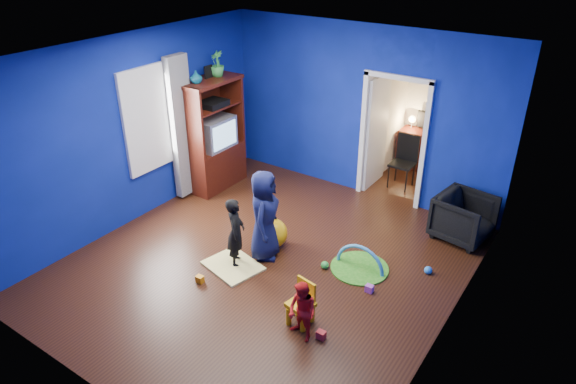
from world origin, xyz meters
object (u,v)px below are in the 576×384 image
Objects in this scene: toddler_red at (302,312)px; crt_tv at (215,133)px; armchair at (464,218)px; folding_chair at (402,163)px; vase at (196,77)px; study_desk at (422,150)px; kid_chair at (301,306)px; play_mat at (359,268)px; child_black at (236,232)px; child_navy at (264,215)px; tv_armoire at (213,134)px; hopper_ball at (272,233)px.

toddler_red is 1.08× the size of crt_tv.
folding_chair is at bearing 61.78° from armchair.
vase is (-3.42, 2.13, 1.69)m from toddler_red.
toddler_red is at bearing -35.67° from crt_tv.
study_desk is at bearing 90.00° from folding_chair.
toddler_red reaches higher than kid_chair.
crt_tv is at bearing -135.04° from study_desk.
kid_chair is 0.62× the size of play_mat.
crt_tv is 0.87× the size of play_mat.
play_mat is at bearing -81.47° from study_desk.
study_desk is (-0.60, 5.20, -0.00)m from toddler_red.
folding_chair is (-0.60, 4.24, 0.08)m from toddler_red.
vase is 3.98m from play_mat.
child_navy is at bearing -61.58° from child_black.
folding_chair reaches higher than kid_chair.
toddler_red is 0.39× the size of tv_armoire.
child_navy reaches higher than study_desk.
hopper_ball is at bearing -105.21° from folding_chair.
folding_chair is at bearing 33.16° from crt_tv.
play_mat is (3.37, -0.56, -2.05)m from vase.
crt_tv reaches higher than kid_chair.
study_desk is (0.74, 4.10, -0.29)m from child_navy.
armchair is at bearing 59.94° from play_mat.
toddler_red is at bearing -81.95° from folding_chair.
armchair is at bearing -37.08° from folding_chair.
child_black is 0.46m from child_navy.
toddler_red is (1.54, -0.72, -0.13)m from child_black.
armchair is 3.78× the size of vase.
child_navy is 2.71m from vase.
study_desk is at bearing 44.96° from crt_tv.
child_black is at bearing 127.19° from child_navy.
child_black is 0.71m from hopper_ball.
kid_chair is at bearing -34.58° from crt_tv.
play_mat is 0.91× the size of study_desk.
child_black reaches higher than kid_chair.
child_black is at bearing 144.12° from armchair.
tv_armoire is 3.61m from play_mat.
hopper_ball is at bearing -27.83° from tv_armoire.
play_mat is at bearing 107.22° from toddler_red.
kid_chair is (3.23, -2.23, -0.77)m from crt_tv.
armchair is 1.85m from play_mat.
child_navy is 1.76× the size of toddler_red.
crt_tv reaches higher than folding_chair.
hopper_ball is (2.03, -1.07, -0.76)m from tv_armoire.
vase is at bearing 39.67° from child_navy.
folding_chair is (-0.45, 4.04, 0.21)m from kid_chair.
toddler_red is (-0.86, -3.14, 0.02)m from armchair.
play_mat is (1.28, 0.47, -0.65)m from child_navy.
child_navy is at bearing -78.69° from hopper_ball.
vase is at bearing 20.24° from child_black.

